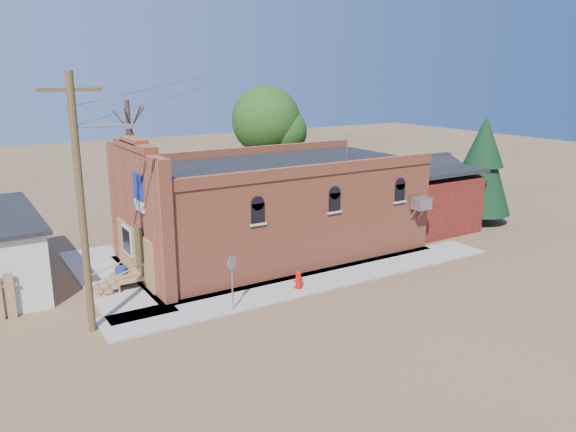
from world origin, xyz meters
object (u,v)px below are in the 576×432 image
utility_pole (82,200)px  trash_barrel (122,276)px  stop_sign (232,268)px  brick_bar (270,209)px  fire_hydrant (298,279)px

utility_pole → trash_barrel: bearing=61.1°
stop_sign → trash_barrel: (-2.87, 4.92, -1.31)m
trash_barrel → utility_pole: bearing=-118.9°
utility_pole → trash_barrel: size_ratio=11.41×
utility_pole → stop_sign: size_ratio=4.06×
brick_bar → utility_pole: (-9.79, -4.29, 2.43)m
trash_barrel → stop_sign: bearing=-59.8°
stop_sign → fire_hydrant: bearing=-1.8°
utility_pole → stop_sign: 5.88m
utility_pole → trash_barrel: 6.05m
brick_bar → fire_hydrant: (-1.50, -4.94, -1.87)m
brick_bar → utility_pole: 10.96m
utility_pole → fire_hydrant: bearing=-4.4°
utility_pole → fire_hydrant: size_ratio=11.49×
brick_bar → stop_sign: (-4.86, -5.48, -0.55)m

